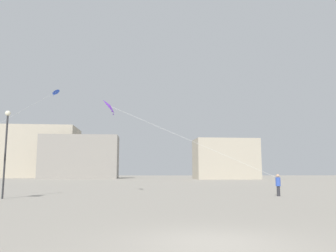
{
  "coord_description": "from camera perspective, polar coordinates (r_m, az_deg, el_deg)",
  "views": [
    {
      "loc": [
        -1.66,
        -8.42,
        1.75
      ],
      "look_at": [
        0.0,
        17.83,
        5.37
      ],
      "focal_mm": 35.55,
      "sensor_mm": 36.0,
      "label": 1
    }
  ],
  "objects": [
    {
      "name": "ground_plane",
      "position": [
        8.76,
        7.8,
        -19.27
      ],
      "size": [
        300.0,
        300.0,
        0.0
      ],
      "primitive_type": "plane",
      "color": "#9E9689"
    },
    {
      "name": "person_in_blue",
      "position": [
        25.62,
        18.36,
        -9.43
      ],
      "size": [
        0.34,
        0.34,
        1.57
      ],
      "rotation": [
        0.0,
        0.0,
        2.3
      ],
      "color": "#2D2D33",
      "rests_on": "ground_plane"
    },
    {
      "name": "kite_violet_diamond",
      "position": [
        27.29,
        -9.84,
        3.35
      ],
      "size": [
        13.13,
        3.61,
        6.32
      ],
      "color": "purple"
    },
    {
      "name": "kite_cobalt_diamond",
      "position": [
        48.01,
        -18.88,
        5.46
      ],
      "size": [
        2.54,
        31.37,
        11.81
      ],
      "color": "blue"
    },
    {
      "name": "building_left_hall",
      "position": [
        109.01,
        -22.59,
        -4.19
      ],
      "size": [
        28.14,
        17.01,
        15.09
      ],
      "color": "#B2A893",
      "rests_on": "ground_plane"
    },
    {
      "name": "building_centre_hall",
      "position": [
        89.59,
        -14.83,
        -5.16
      ],
      "size": [
        19.68,
        8.75,
        11.06
      ],
      "color": "gray",
      "rests_on": "ground_plane"
    },
    {
      "name": "building_right_hall",
      "position": [
        80.74,
        9.8,
        -5.62
      ],
      "size": [
        14.82,
        8.9,
        9.43
      ],
      "color": "#B2A893",
      "rests_on": "ground_plane"
    },
    {
      "name": "lamppost_east",
      "position": [
        24.62,
        -26.0,
        -2.21
      ],
      "size": [
        0.36,
        0.36,
        5.83
      ],
      "color": "#2D2D30",
      "rests_on": "ground_plane"
    }
  ]
}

